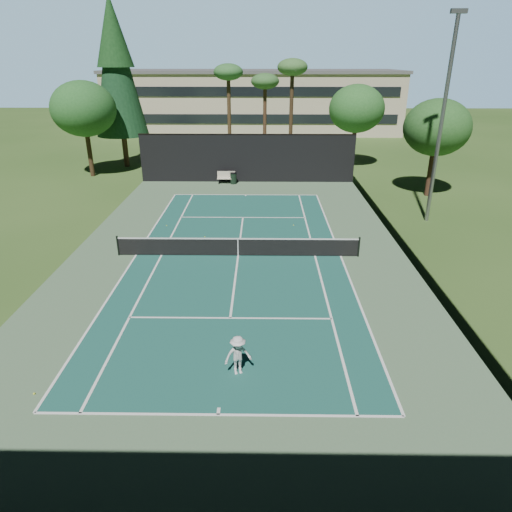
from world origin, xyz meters
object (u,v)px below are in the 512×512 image
at_px(player, 238,355).
at_px(tennis_ball_a, 34,394).
at_px(tennis_ball_c, 294,225).
at_px(tennis_ball_d, 167,226).
at_px(tennis_net, 238,246).
at_px(park_bench, 226,177).
at_px(trash_bin, 233,178).
at_px(tennis_ball_b, 205,237).

height_order(player, tennis_ball_a, player).
bearing_deg(tennis_ball_c, player, -100.61).
xyz_separation_m(player, tennis_ball_d, (-5.25, 14.58, -0.68)).
bearing_deg(tennis_net, player, -87.10).
bearing_deg(player, tennis_ball_c, 61.44).
height_order(tennis_ball_c, tennis_ball_d, same).
bearing_deg(park_bench, player, -84.88).
relative_size(player, tennis_ball_c, 21.51).
height_order(tennis_net, trash_bin, tennis_net).
distance_m(tennis_ball_d, trash_bin, 11.22).
bearing_deg(player, park_bench, 77.16).
xyz_separation_m(tennis_ball_d, park_bench, (2.98, 10.74, 0.51)).
bearing_deg(trash_bin, tennis_ball_d, -108.71).
bearing_deg(tennis_ball_b, tennis_ball_d, 143.78).
xyz_separation_m(tennis_ball_a, park_bench, (4.09, 26.48, 0.51)).
bearing_deg(tennis_ball_c, park_bench, 115.50).
bearing_deg(tennis_ball_b, tennis_ball_a, -105.20).
relative_size(tennis_ball_b, park_bench, 0.04).
relative_size(tennis_ball_d, trash_bin, 0.07).
bearing_deg(tennis_ball_d, tennis_ball_c, 1.31).
xyz_separation_m(tennis_ball_c, park_bench, (-5.03, 10.56, 0.51)).
relative_size(tennis_ball_d, park_bench, 0.04).
bearing_deg(park_bench, tennis_ball_d, -105.51).
height_order(tennis_ball_b, tennis_ball_c, tennis_ball_c).
height_order(tennis_net, tennis_ball_d, tennis_net).
bearing_deg(tennis_net, park_bench, 96.53).
height_order(tennis_ball_a, tennis_ball_d, tennis_ball_a).
distance_m(tennis_ball_a, park_bench, 26.80).
distance_m(tennis_net, trash_bin, 15.35).
bearing_deg(player, tennis_net, 74.94).
height_order(player, trash_bin, player).
distance_m(park_bench, trash_bin, 0.63).
xyz_separation_m(tennis_ball_a, tennis_ball_c, (9.13, 15.93, -0.00)).
bearing_deg(tennis_ball_b, tennis_net, -52.55).
distance_m(player, trash_bin, 25.26).
xyz_separation_m(tennis_net, tennis_ball_b, (-2.11, 2.75, -0.53)).
bearing_deg(tennis_ball_d, tennis_ball_a, -94.04).
bearing_deg(park_bench, trash_bin, -10.98).
bearing_deg(tennis_ball_a, player, 10.35).
distance_m(player, tennis_ball_d, 15.51).
bearing_deg(tennis_ball_b, player, -78.35).
relative_size(player, tennis_ball_a, 19.26).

